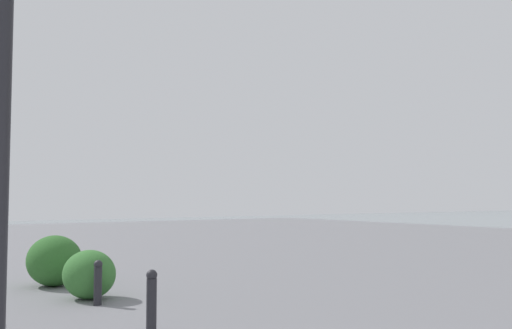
% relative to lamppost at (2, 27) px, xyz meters
% --- Properties ---
extents(lamppost, '(0.98, 0.28, 4.21)m').
position_rel_lamppost_xyz_m(lamppost, '(0.00, 0.00, 0.00)').
color(lamppost, '#232328').
rests_on(lamppost, ground).
extents(bollard_near, '(0.13, 0.13, 0.76)m').
position_rel_lamppost_xyz_m(bollard_near, '(2.01, -2.03, -2.39)').
color(bollard_near, '#232328').
rests_on(bollard_near, ground).
extents(bollard_mid, '(0.13, 0.13, 0.67)m').
position_rel_lamppost_xyz_m(bollard_mid, '(4.17, -2.12, -2.44)').
color(bollard_mid, '#232328').
rests_on(bollard_mid, ground).
extents(shrub_low, '(0.90, 0.81, 0.77)m').
position_rel_lamppost_xyz_m(shrub_low, '(4.76, -2.18, -2.40)').
color(shrub_low, '#387533').
rests_on(shrub_low, ground).
extents(shrub_round, '(1.08, 0.97, 0.91)m').
position_rel_lamppost_xyz_m(shrub_round, '(6.41, -2.07, -2.33)').
color(shrub_round, '#2D6628').
rests_on(shrub_round, ground).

